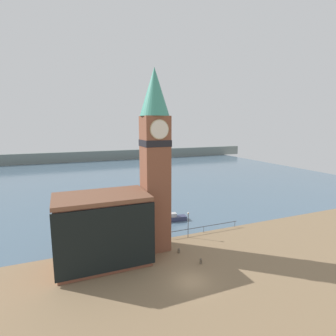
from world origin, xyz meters
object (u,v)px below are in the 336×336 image
Objects in this scene: mooring_bollard_near at (179,250)px; lamp_post at (188,220)px; boat_near at (174,218)px; mooring_bollard_far at (201,261)px; pier_building at (103,229)px; clock_tower at (155,157)px.

lamp_post reaches higher than mooring_bollard_near.
boat_near is at bearing 82.91° from lamp_post.
lamp_post reaches higher than mooring_bollard_far.
pier_building is 11.32m from mooring_bollard_near.
boat_near is at bearing 78.94° from mooring_bollard_far.
boat_near is 5.80× the size of mooring_bollard_far.
clock_tower is at bearing 9.91° from pier_building.
clock_tower is 5.83× the size of boat_near.
pier_building is 14.35m from lamp_post.
mooring_bollard_far is 0.18× the size of lamp_post.
mooring_bollard_near is (2.51, -2.81, -13.41)m from clock_tower.
mooring_bollard_far is (1.48, -3.78, 0.03)m from mooring_bollard_near.
clock_tower reaches higher than mooring_bollard_near.
pier_building is at bearing 172.11° from mooring_bollard_near.
clock_tower is 12.11m from pier_building.
pier_building reaches higher than mooring_bollard_near.
clock_tower is at bearing 121.19° from mooring_bollard_far.
pier_building is at bearing -170.09° from clock_tower.
clock_tower is 17.60m from boat_near.
boat_near is at bearing 69.21° from mooring_bollard_near.
lamp_post is (3.60, 4.24, 2.59)m from mooring_bollard_near.
mooring_bollard_far is 8.68m from lamp_post.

